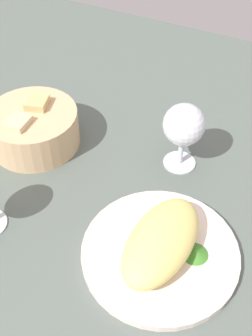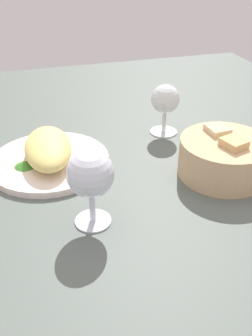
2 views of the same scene
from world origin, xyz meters
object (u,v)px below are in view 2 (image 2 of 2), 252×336
plate (50,161)px  bread_basket (224,157)px  wine_glass_near (91,177)px  wine_glass_far (165,102)px

plate → bread_basket: 35.55cm
wine_glass_near → wine_glass_far: 36.63cm
bread_basket → wine_glass_far: size_ratio=1.47×
wine_glass_near → bread_basket: bearing=104.8°
plate → bread_basket: bearing=67.8°
bread_basket → wine_glass_far: bearing=-167.9°
bread_basket → wine_glass_far: wine_glass_far is taller
wine_glass_near → wine_glass_far: bearing=140.0°
plate → wine_glass_near: bearing=13.1°
wine_glass_near → wine_glass_far: size_ratio=1.12×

